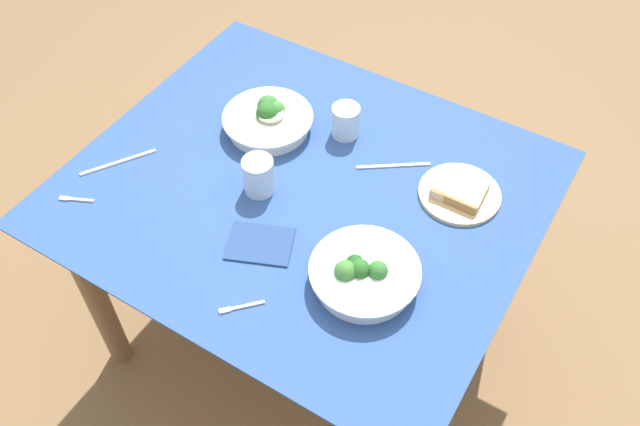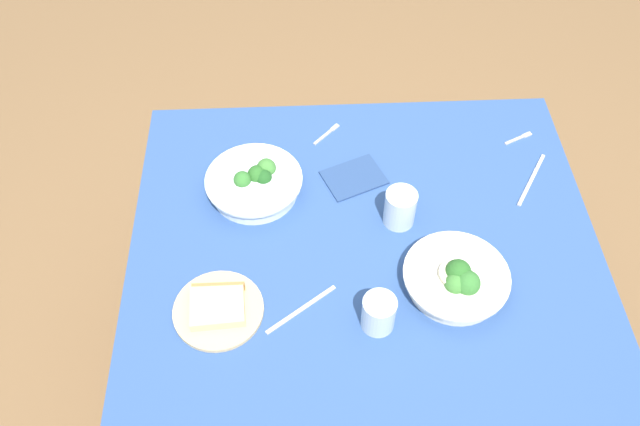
{
  "view_description": "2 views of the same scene",
  "coord_description": "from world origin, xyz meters",
  "px_view_note": "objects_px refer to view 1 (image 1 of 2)",
  "views": [
    {
      "loc": [
        0.68,
        -1.02,
        2.1
      ],
      "look_at": [
        0.1,
        -0.07,
        0.78
      ],
      "focal_mm": 38.15,
      "sensor_mm": 36.0,
      "label": 1
    },
    {
      "loc": [
        0.16,
        0.98,
        2.13
      ],
      "look_at": [
        0.11,
        -0.08,
        0.78
      ],
      "focal_mm": 36.62,
      "sensor_mm": 36.0,
      "label": 2
    }
  ],
  "objects_px": {
    "table_knife_right": "(118,162)",
    "napkin_folded_upper": "(260,244)",
    "table_knife_left": "(393,166)",
    "broccoli_bowl_near": "(364,274)",
    "water_glass_center": "(259,176)",
    "bread_side_plate": "(460,192)",
    "fork_by_near_bowl": "(239,307)",
    "water_glass_side": "(346,121)",
    "fork_by_far_bowl": "(75,199)",
    "broccoli_bowl_far": "(268,120)"
  },
  "relations": [
    {
      "from": "broccoli_bowl_far",
      "to": "water_glass_side",
      "type": "bearing_deg",
      "value": 25.14
    },
    {
      "from": "table_knife_right",
      "to": "napkin_folded_upper",
      "type": "distance_m",
      "value": 0.5
    },
    {
      "from": "fork_by_near_bowl",
      "to": "table_knife_left",
      "type": "xyz_separation_m",
      "value": [
        0.09,
        0.59,
        -0.0
      ]
    },
    {
      "from": "broccoli_bowl_near",
      "to": "water_glass_side",
      "type": "distance_m",
      "value": 0.52
    },
    {
      "from": "water_glass_side",
      "to": "fork_by_far_bowl",
      "type": "relative_size",
      "value": 1.06
    },
    {
      "from": "fork_by_far_bowl",
      "to": "fork_by_near_bowl",
      "type": "distance_m",
      "value": 0.57
    },
    {
      "from": "broccoli_bowl_near",
      "to": "bread_side_plate",
      "type": "relative_size",
      "value": 1.21
    },
    {
      "from": "broccoli_bowl_far",
      "to": "broccoli_bowl_near",
      "type": "distance_m",
      "value": 0.6
    },
    {
      "from": "broccoli_bowl_near",
      "to": "table_knife_right",
      "type": "height_order",
      "value": "broccoli_bowl_near"
    },
    {
      "from": "broccoli_bowl_far",
      "to": "water_glass_center",
      "type": "height_order",
      "value": "water_glass_center"
    },
    {
      "from": "water_glass_center",
      "to": "table_knife_left",
      "type": "bearing_deg",
      "value": 44.54
    },
    {
      "from": "water_glass_center",
      "to": "water_glass_side",
      "type": "height_order",
      "value": "water_glass_center"
    },
    {
      "from": "fork_by_near_bowl",
      "to": "table_knife_right",
      "type": "xyz_separation_m",
      "value": [
        -0.56,
        0.21,
        -0.0
      ]
    },
    {
      "from": "fork_by_far_bowl",
      "to": "table_knife_right",
      "type": "height_order",
      "value": "same"
    },
    {
      "from": "water_glass_center",
      "to": "fork_by_near_bowl",
      "type": "distance_m",
      "value": 0.38
    },
    {
      "from": "broccoli_bowl_far",
      "to": "napkin_folded_upper",
      "type": "relative_size",
      "value": 1.61
    },
    {
      "from": "broccoli_bowl_near",
      "to": "napkin_folded_upper",
      "type": "xyz_separation_m",
      "value": [
        -0.27,
        -0.03,
        -0.03
      ]
    },
    {
      "from": "fork_by_far_bowl",
      "to": "table_knife_left",
      "type": "height_order",
      "value": "same"
    },
    {
      "from": "broccoli_bowl_far",
      "to": "water_glass_side",
      "type": "relative_size",
      "value": 2.73
    },
    {
      "from": "table_knife_left",
      "to": "napkin_folded_upper",
      "type": "height_order",
      "value": "napkin_folded_upper"
    },
    {
      "from": "table_knife_right",
      "to": "fork_by_near_bowl",
      "type": "bearing_deg",
      "value": -77.92
    },
    {
      "from": "table_knife_right",
      "to": "water_glass_side",
      "type": "bearing_deg",
      "value": -15.63
    },
    {
      "from": "water_glass_center",
      "to": "fork_by_far_bowl",
      "type": "distance_m",
      "value": 0.49
    },
    {
      "from": "napkin_folded_upper",
      "to": "table_knife_right",
      "type": "bearing_deg",
      "value": 176.59
    },
    {
      "from": "bread_side_plate",
      "to": "table_knife_right",
      "type": "distance_m",
      "value": 0.93
    },
    {
      "from": "napkin_folded_upper",
      "to": "water_glass_side",
      "type": "bearing_deg",
      "value": 92.53
    },
    {
      "from": "broccoli_bowl_near",
      "to": "table_knife_right",
      "type": "relative_size",
      "value": 1.23
    },
    {
      "from": "napkin_folded_upper",
      "to": "water_glass_center",
      "type": "bearing_deg",
      "value": 124.87
    },
    {
      "from": "table_knife_right",
      "to": "bread_side_plate",
      "type": "bearing_deg",
      "value": -33.72
    },
    {
      "from": "broccoli_bowl_near",
      "to": "napkin_folded_upper",
      "type": "bearing_deg",
      "value": -172.85
    },
    {
      "from": "water_glass_side",
      "to": "fork_by_far_bowl",
      "type": "distance_m",
      "value": 0.76
    },
    {
      "from": "table_knife_left",
      "to": "broccoli_bowl_near",
      "type": "bearing_deg",
      "value": 71.35
    },
    {
      "from": "water_glass_side",
      "to": "napkin_folded_upper",
      "type": "relative_size",
      "value": 0.59
    },
    {
      "from": "broccoli_bowl_far",
      "to": "table_knife_right",
      "type": "height_order",
      "value": "broccoli_bowl_far"
    },
    {
      "from": "broccoli_bowl_far",
      "to": "bread_side_plate",
      "type": "bearing_deg",
      "value": 4.34
    },
    {
      "from": "bread_side_plate",
      "to": "napkin_folded_upper",
      "type": "relative_size",
      "value": 1.35
    },
    {
      "from": "water_glass_side",
      "to": "fork_by_near_bowl",
      "type": "bearing_deg",
      "value": -82.38
    },
    {
      "from": "bread_side_plate",
      "to": "fork_by_far_bowl",
      "type": "height_order",
      "value": "bread_side_plate"
    },
    {
      "from": "broccoli_bowl_far",
      "to": "table_knife_right",
      "type": "relative_size",
      "value": 1.21
    },
    {
      "from": "broccoli_bowl_far",
      "to": "bread_side_plate",
      "type": "xyz_separation_m",
      "value": [
        0.58,
        0.04,
        -0.02
      ]
    },
    {
      "from": "fork_by_near_bowl",
      "to": "table_knife_left",
      "type": "bearing_deg",
      "value": -144.98
    },
    {
      "from": "table_knife_left",
      "to": "table_knife_right",
      "type": "relative_size",
      "value": 0.96
    },
    {
      "from": "broccoli_bowl_far",
      "to": "fork_by_near_bowl",
      "type": "bearing_deg",
      "value": -62.22
    },
    {
      "from": "water_glass_side",
      "to": "fork_by_far_bowl",
      "type": "height_order",
      "value": "water_glass_side"
    },
    {
      "from": "water_glass_side",
      "to": "fork_by_near_bowl",
      "type": "height_order",
      "value": "water_glass_side"
    },
    {
      "from": "broccoli_bowl_near",
      "to": "table_knife_right",
      "type": "xyz_separation_m",
      "value": [
        -0.77,
        -0.0,
        -0.03
      ]
    },
    {
      "from": "fork_by_near_bowl",
      "to": "napkin_folded_upper",
      "type": "xyz_separation_m",
      "value": [
        -0.06,
        0.18,
        0.0
      ]
    },
    {
      "from": "bread_side_plate",
      "to": "water_glass_side",
      "type": "xyz_separation_m",
      "value": [
        -0.38,
        0.05,
        0.03
      ]
    },
    {
      "from": "fork_by_near_bowl",
      "to": "broccoli_bowl_near",
      "type": "bearing_deg",
      "value": 179.38
    },
    {
      "from": "broccoli_bowl_near",
      "to": "napkin_folded_upper",
      "type": "distance_m",
      "value": 0.28
    }
  ]
}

